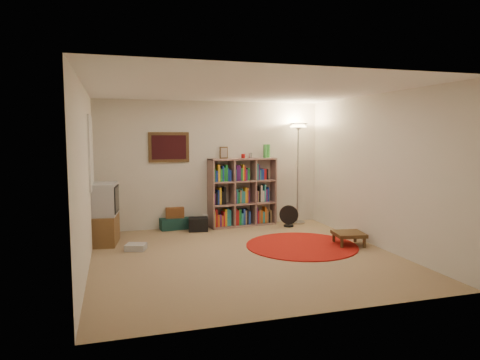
{
  "coord_description": "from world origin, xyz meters",
  "views": [
    {
      "loc": [
        -1.87,
        -6.08,
        1.83
      ],
      "look_at": [
        0.1,
        0.6,
        1.1
      ],
      "focal_mm": 32.0,
      "sensor_mm": 36.0,
      "label": 1
    }
  ],
  "objects_px": {
    "bookshelf": "(241,193)",
    "floor_fan": "(289,216)",
    "floor_lamp": "(298,140)",
    "tv_stand": "(102,215)",
    "suitcase": "(176,223)",
    "side_table": "(349,234)"
  },
  "relations": [
    {
      "from": "bookshelf",
      "to": "floor_fan",
      "type": "relative_size",
      "value": 3.8
    },
    {
      "from": "floor_lamp",
      "to": "tv_stand",
      "type": "height_order",
      "value": "floor_lamp"
    },
    {
      "from": "floor_fan",
      "to": "floor_lamp",
      "type": "bearing_deg",
      "value": 61.45
    },
    {
      "from": "floor_lamp",
      "to": "suitcase",
      "type": "height_order",
      "value": "floor_lamp"
    },
    {
      "from": "floor_lamp",
      "to": "floor_fan",
      "type": "distance_m",
      "value": 1.56
    },
    {
      "from": "floor_fan",
      "to": "suitcase",
      "type": "relative_size",
      "value": 0.59
    },
    {
      "from": "suitcase",
      "to": "side_table",
      "type": "distance_m",
      "value": 3.35
    },
    {
      "from": "floor_fan",
      "to": "bookshelf",
      "type": "bearing_deg",
      "value": 175.5
    },
    {
      "from": "floor_lamp",
      "to": "suitcase",
      "type": "bearing_deg",
      "value": 174.51
    },
    {
      "from": "floor_fan",
      "to": "side_table",
      "type": "height_order",
      "value": "floor_fan"
    },
    {
      "from": "bookshelf",
      "to": "tv_stand",
      "type": "xyz_separation_m",
      "value": [
        -2.67,
        -0.75,
        -0.17
      ]
    },
    {
      "from": "floor_fan",
      "to": "side_table",
      "type": "bearing_deg",
      "value": -57.18
    },
    {
      "from": "floor_fan",
      "to": "side_table",
      "type": "xyz_separation_m",
      "value": [
        0.39,
        -1.63,
        -0.03
      ]
    },
    {
      "from": "suitcase",
      "to": "floor_fan",
      "type": "bearing_deg",
      "value": -20.33
    },
    {
      "from": "floor_lamp",
      "to": "suitcase",
      "type": "distance_m",
      "value": 2.97
    },
    {
      "from": "bookshelf",
      "to": "floor_fan",
      "type": "height_order",
      "value": "bookshelf"
    },
    {
      "from": "floor_fan",
      "to": "suitcase",
      "type": "bearing_deg",
      "value": -174.0
    },
    {
      "from": "bookshelf",
      "to": "side_table",
      "type": "bearing_deg",
      "value": -63.75
    },
    {
      "from": "bookshelf",
      "to": "floor_lamp",
      "type": "distance_m",
      "value": 1.59
    },
    {
      "from": "tv_stand",
      "to": "floor_lamp",
      "type": "bearing_deg",
      "value": 17.15
    },
    {
      "from": "side_table",
      "to": "floor_fan",
      "type": "bearing_deg",
      "value": 103.53
    },
    {
      "from": "floor_lamp",
      "to": "floor_fan",
      "type": "xyz_separation_m",
      "value": [
        -0.31,
        -0.28,
        -1.51
      ]
    }
  ]
}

